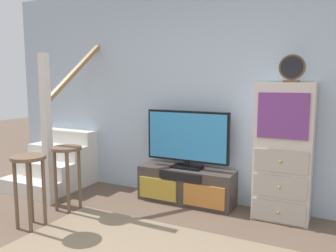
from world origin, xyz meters
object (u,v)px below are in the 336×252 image
television (187,138)px  desk_clock (292,68)px  bar_stool_far (67,163)px  media_console (186,185)px  bar_stool_near (29,175)px  side_cabinet (283,152)px

television → desk_clock: bearing=-1.4°
bar_stool_far → media_console: bearing=36.2°
media_console → television: size_ratio=1.13×
media_console → desk_clock: desk_clock is taller
television → bar_stool_far: size_ratio=1.42×
desk_clock → bar_stool_far: bearing=-160.3°
media_console → television: (-0.00, 0.02, 0.59)m
desk_clock → bar_stool_far: desk_clock is taller
media_console → bar_stool_far: 1.43m
bar_stool_near → media_console: bearing=50.5°
side_cabinet → bar_stool_near: bearing=-148.5°
desk_clock → television: bearing=178.6°
side_cabinet → bar_stool_near: (-2.24, -1.37, -0.18)m
side_cabinet → bar_stool_near: size_ratio=1.97×
media_console → side_cabinet: (1.12, 0.01, 0.52)m
media_console → bar_stool_far: (-1.12, -0.82, 0.33)m
media_console → bar_stool_near: bar_stool_near is taller
television → desk_clock: desk_clock is taller
side_cabinet → bar_stool_far: (-2.24, -0.83, -0.18)m
media_console → desk_clock: size_ratio=4.19×
side_cabinet → desk_clock: 0.88m
bar_stool_near → bar_stool_far: (-0.00, 0.54, -0.00)m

